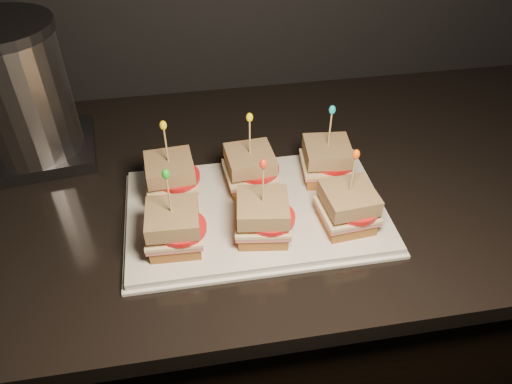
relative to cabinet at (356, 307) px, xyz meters
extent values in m
cube|color=black|center=(0.00, 0.00, 0.00)|extent=(2.17, 0.70, 0.91)
cube|color=black|center=(0.00, 0.00, 0.47)|extent=(2.21, 0.74, 0.04)
cube|color=white|center=(-0.29, -0.11, 0.50)|extent=(0.46, 0.28, 0.02)
cube|color=white|center=(-0.29, -0.11, 0.49)|extent=(0.47, 0.29, 0.01)
cube|color=brown|center=(-0.44, -0.04, 0.52)|extent=(0.09, 0.09, 0.02)
cube|color=#BE5A53|center=(-0.44, -0.04, 0.53)|extent=(0.10, 0.09, 0.01)
cube|color=beige|center=(-0.44, -0.04, 0.54)|extent=(0.10, 0.09, 0.01)
cylinder|color=red|center=(-0.43, -0.05, 0.55)|extent=(0.08, 0.08, 0.01)
cube|color=#5A2C14|center=(-0.44, -0.04, 0.57)|extent=(0.09, 0.09, 0.03)
cylinder|color=tan|center=(-0.44, -0.04, 0.61)|extent=(0.00, 0.00, 0.09)
ellipsoid|color=yellow|center=(-0.44, -0.04, 0.66)|extent=(0.01, 0.01, 0.02)
cube|color=brown|center=(-0.29, -0.04, 0.52)|extent=(0.09, 0.09, 0.02)
cube|color=#BE5A53|center=(-0.29, -0.04, 0.53)|extent=(0.10, 0.09, 0.01)
cube|color=beige|center=(-0.29, -0.04, 0.54)|extent=(0.10, 0.09, 0.01)
cylinder|color=red|center=(-0.28, -0.05, 0.55)|extent=(0.08, 0.08, 0.01)
cube|color=#5A2C14|center=(-0.29, -0.04, 0.57)|extent=(0.09, 0.09, 0.03)
cylinder|color=tan|center=(-0.29, -0.04, 0.61)|extent=(0.00, 0.00, 0.09)
ellipsoid|color=yellow|center=(-0.29, -0.04, 0.66)|extent=(0.01, 0.01, 0.02)
cube|color=brown|center=(-0.15, -0.04, 0.52)|extent=(0.09, 0.09, 0.02)
cube|color=#BE5A53|center=(-0.15, -0.04, 0.53)|extent=(0.10, 0.09, 0.01)
cube|color=beige|center=(-0.15, -0.04, 0.54)|extent=(0.10, 0.10, 0.01)
cylinder|color=red|center=(-0.14, -0.05, 0.55)|extent=(0.08, 0.08, 0.01)
cube|color=#5A2C14|center=(-0.15, -0.04, 0.57)|extent=(0.09, 0.09, 0.03)
cylinder|color=tan|center=(-0.15, -0.04, 0.61)|extent=(0.00, 0.00, 0.09)
ellipsoid|color=#0FB3AD|center=(-0.15, -0.04, 0.66)|extent=(0.01, 0.01, 0.02)
cube|color=brown|center=(-0.44, -0.17, 0.52)|extent=(0.09, 0.09, 0.02)
cube|color=#BE5A53|center=(-0.44, -0.17, 0.53)|extent=(0.09, 0.09, 0.01)
cube|color=beige|center=(-0.44, -0.17, 0.54)|extent=(0.10, 0.09, 0.01)
cylinder|color=red|center=(-0.43, -0.18, 0.55)|extent=(0.08, 0.08, 0.01)
cube|color=#5A2C14|center=(-0.44, -0.17, 0.57)|extent=(0.09, 0.09, 0.03)
cylinder|color=tan|center=(-0.44, -0.17, 0.61)|extent=(0.00, 0.00, 0.09)
ellipsoid|color=green|center=(-0.44, -0.17, 0.66)|extent=(0.01, 0.01, 0.02)
cube|color=brown|center=(-0.29, -0.17, 0.52)|extent=(0.09, 0.09, 0.02)
cube|color=#BE5A53|center=(-0.29, -0.17, 0.53)|extent=(0.10, 0.10, 0.01)
cube|color=beige|center=(-0.29, -0.17, 0.54)|extent=(0.10, 0.10, 0.01)
cylinder|color=red|center=(-0.28, -0.18, 0.55)|extent=(0.08, 0.08, 0.01)
cube|color=#5A2C14|center=(-0.29, -0.17, 0.57)|extent=(0.09, 0.09, 0.03)
cylinder|color=tan|center=(-0.29, -0.17, 0.61)|extent=(0.00, 0.00, 0.09)
ellipsoid|color=red|center=(-0.29, -0.17, 0.66)|extent=(0.01, 0.01, 0.02)
cube|color=brown|center=(-0.15, -0.17, 0.52)|extent=(0.09, 0.09, 0.02)
cube|color=#BE5A53|center=(-0.15, -0.17, 0.53)|extent=(0.10, 0.09, 0.01)
cube|color=beige|center=(-0.15, -0.17, 0.54)|extent=(0.10, 0.10, 0.01)
cylinder|color=red|center=(-0.14, -0.18, 0.55)|extent=(0.08, 0.08, 0.01)
cube|color=#5A2C14|center=(-0.15, -0.17, 0.57)|extent=(0.09, 0.09, 0.03)
cylinder|color=tan|center=(-0.15, -0.17, 0.61)|extent=(0.00, 0.00, 0.09)
ellipsoid|color=#F3560C|center=(-0.15, -0.17, 0.66)|extent=(0.01, 0.01, 0.02)
cube|color=#262628|center=(-0.71, 0.14, 0.50)|extent=(0.24, 0.21, 0.03)
cylinder|color=silver|center=(-0.71, 0.14, 0.64)|extent=(0.18, 0.18, 0.24)
camera|label=1|loc=(-0.40, -0.76, 1.11)|focal=35.00mm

